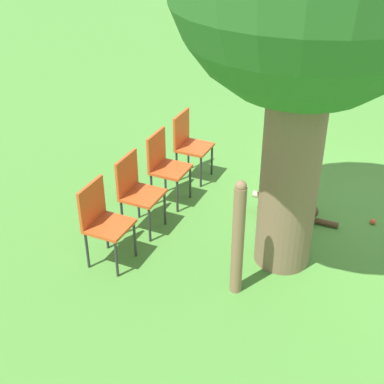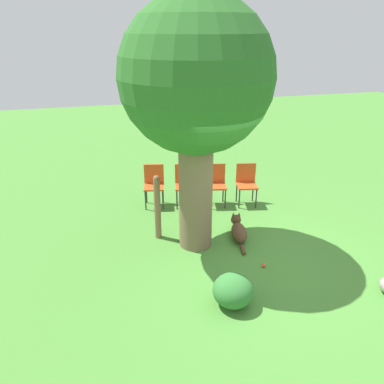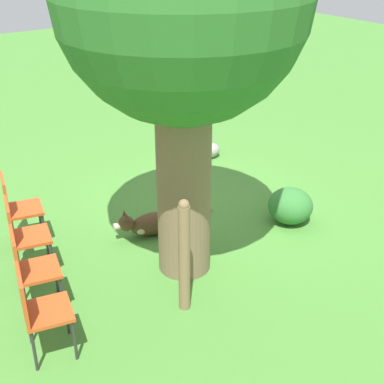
# 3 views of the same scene
# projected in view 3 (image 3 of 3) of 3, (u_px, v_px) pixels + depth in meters

# --- Properties ---
(ground_plane) EXTENTS (30.00, 30.00, 0.00)m
(ground_plane) POSITION_uv_depth(u_px,v_px,m) (195.00, 216.00, 7.37)
(ground_plane) COLOR #478433
(oak_tree) EXTENTS (2.47, 2.47, 4.26)m
(oak_tree) POSITION_uv_depth(u_px,v_px,m) (183.00, 5.00, 4.98)
(oak_tree) COLOR #7A6047
(oak_tree) RESTS_ON ground_plane
(dog) EXTENTS (1.07, 0.40, 0.40)m
(dog) POSITION_uv_depth(u_px,v_px,m) (149.00, 224.00, 6.86)
(dog) COLOR #513823
(dog) RESTS_ON ground_plane
(fence_post) EXTENTS (0.12, 0.12, 1.28)m
(fence_post) POSITION_uv_depth(u_px,v_px,m) (184.00, 256.00, 5.34)
(fence_post) COLOR #846647
(fence_post) RESTS_ON ground_plane
(red_chair_0) EXTENTS (0.50, 0.52, 0.93)m
(red_chair_0) POSITION_uv_depth(u_px,v_px,m) (17.00, 205.00, 6.51)
(red_chair_0) COLOR #D14C1E
(red_chair_0) RESTS_ON ground_plane
(red_chair_1) EXTENTS (0.50, 0.52, 0.93)m
(red_chair_1) POSITION_uv_depth(u_px,v_px,m) (22.00, 232.00, 5.94)
(red_chair_1) COLOR #D14C1E
(red_chair_1) RESTS_ON ground_plane
(red_chair_2) EXTENTS (0.50, 0.52, 0.93)m
(red_chair_2) POSITION_uv_depth(u_px,v_px,m) (29.00, 266.00, 5.36)
(red_chair_2) COLOR #D14C1E
(red_chair_2) RESTS_ON ground_plane
(red_chair_3) EXTENTS (0.50, 0.52, 0.93)m
(red_chair_3) POSITION_uv_depth(u_px,v_px,m) (38.00, 307.00, 4.78)
(red_chair_3) COLOR #D14C1E
(red_chair_3) RESTS_ON ground_plane
(tennis_ball) EXTENTS (0.07, 0.07, 0.07)m
(tennis_ball) POSITION_uv_depth(u_px,v_px,m) (210.00, 209.00, 7.48)
(tennis_ball) COLOR #E54C33
(tennis_ball) RESTS_ON ground_plane
(garden_rock) EXTENTS (0.37, 0.29, 0.26)m
(garden_rock) POSITION_uv_depth(u_px,v_px,m) (210.00, 150.00, 9.15)
(garden_rock) COLOR gray
(garden_rock) RESTS_ON ground_plane
(low_shrub) EXTENTS (0.60, 0.60, 0.48)m
(low_shrub) POSITION_uv_depth(u_px,v_px,m) (290.00, 206.00, 7.13)
(low_shrub) COLOR #337533
(low_shrub) RESTS_ON ground_plane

